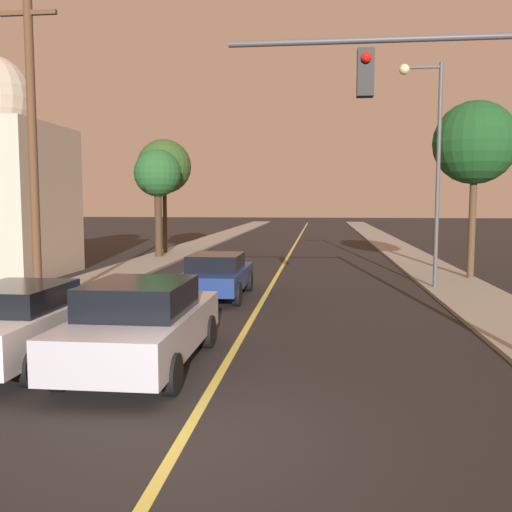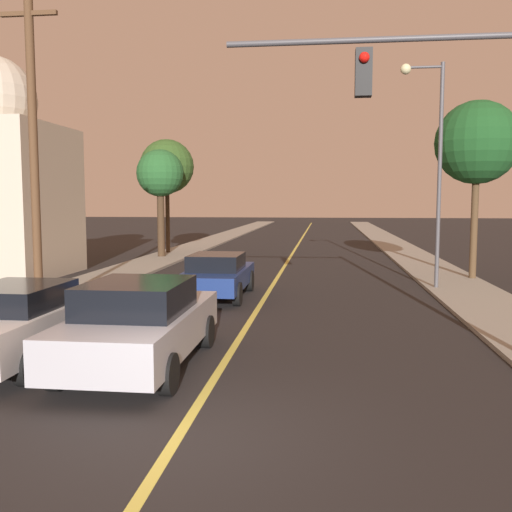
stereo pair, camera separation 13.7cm
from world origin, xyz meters
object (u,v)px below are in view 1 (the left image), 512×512
Objects in this scene: utility_pole_left at (33,147)px; tree_left_far at (164,167)px; streetlamp_right at (430,148)px; car_near_lane_second at (217,275)px; traffic_signal_mast at (462,130)px; car_outer_lane_front at (23,322)px; tree_left_near at (158,175)px; car_near_lane_front at (142,323)px; tree_right_near at (475,143)px.

tree_left_far is at bearing 93.85° from utility_pole_left.
streetlamp_right is 17.57m from tree_left_far.
traffic_signal_mast is (5.97, -6.63, 3.72)m from car_near_lane_second.
car_outer_lane_front reaches higher than car_near_lane_second.
streetlamp_right is (1.07, 9.04, 0.48)m from traffic_signal_mast.
utility_pole_left is at bearing 114.32° from car_outer_lane_front.
tree_left_near is at bearing 142.01° from streetlamp_right.
car_near_lane_front is 0.63× the size of streetlamp_right.
tree_left_far reaches higher than car_outer_lane_front.
utility_pole_left is at bearing 133.46° from car_near_lane_front.
car_near_lane_second is 6.67m from utility_pole_left.
traffic_signal_mast is at bearing -105.54° from tree_right_near.
car_outer_lane_front is at bearing -81.34° from tree_left_near.
car_near_lane_front is 0.74× the size of tree_left_far.
traffic_signal_mast is 0.96× the size of tree_left_far.
car_near_lane_second is 8.55m from streetlamp_right.
car_near_lane_front is 7.81m from car_near_lane_second.
traffic_signal_mast is (8.38, 1.10, 3.68)m from car_outer_lane_front.
utility_pole_left is (-10.51, 3.61, 0.12)m from traffic_signal_mast.
utility_pole_left reaches higher than car_outer_lane_front.
tree_left_near is (-0.90, 15.17, -0.05)m from utility_pole_left.
car_near_lane_front is 13.07m from streetlamp_right.
tree_left_far is at bearing 136.54° from streetlamp_right.
tree_left_near is at bearing 93.38° from utility_pole_left.
utility_pole_left is at bearing -86.15° from tree_left_far.
utility_pole_left is at bearing 161.04° from traffic_signal_mast.
car_near_lane_second is 9.67m from traffic_signal_mast.
car_near_lane_second is at bearing 33.67° from utility_pole_left.
tree_right_near reaches higher than tree_left_near.
tree_left_far is at bearing 98.47° from car_outer_lane_front.
car_near_lane_front is 7.59m from utility_pole_left.
car_outer_lane_front is at bearing -132.28° from tree_right_near.
car_near_lane_front is at bearing -74.77° from tree_left_near.
streetlamp_right is 15.83m from tree_left_near.
traffic_signal_mast is 1.09× the size of tree_left_near.
car_near_lane_front is 2.41m from car_outer_lane_front.
tree_right_near is (14.93, -9.44, 0.24)m from tree_left_far.
utility_pole_left reaches higher than car_near_lane_front.
tree_left_near is 16.30m from tree_right_near.
car_near_lane_second is 0.53× the size of utility_pole_left.
tree_right_near is at bearing 30.40° from utility_pole_left.
car_near_lane_front is 16.45m from tree_right_near.
tree_left_near is at bearing 114.10° from car_near_lane_second.
tree_left_near is (-5.43, 12.14, 3.79)m from car_near_lane_second.
car_near_lane_front is at bearing -124.59° from streetlamp_right.
tree_left_near is 2.43m from tree_left_far.
utility_pole_left is at bearing -154.89° from streetlamp_right.
car_near_lane_second is 0.79× the size of tree_left_near.
tree_right_near is (11.62, 12.78, 4.54)m from car_outer_lane_front.
tree_right_near reaches higher than tree_left_far.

